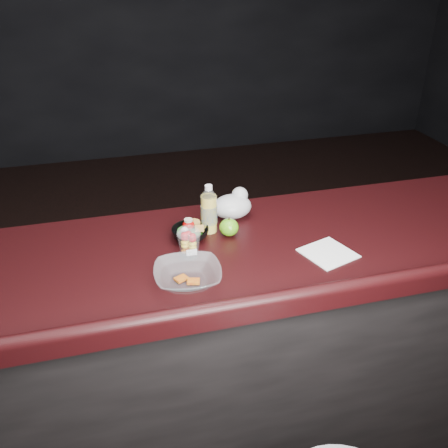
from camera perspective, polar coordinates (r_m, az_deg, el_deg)
The scene contains 9 objects.
room_shell at distance 1.21m, azimuth 1.58°, elevation 23.34°, with size 8.00×8.00×8.00m.
counter at distance 2.07m, azimuth -1.35°, elevation -14.95°, with size 4.06×0.71×1.02m.
lemonade_bottle at distance 1.84m, azimuth -1.74°, elevation 1.35°, with size 0.06×0.06×0.19m.
fruit_cup at distance 1.70m, azimuth -4.02°, elevation -2.01°, with size 0.08×0.08×0.12m.
green_apple at distance 1.83m, azimuth 0.58°, elevation -0.38°, with size 0.07×0.07×0.07m.
plastic_bag at distance 1.96m, azimuth 1.04°, elevation 2.18°, with size 0.15×0.13×0.11m.
snack_bowl at distance 1.82m, azimuth -3.92°, elevation -0.95°, with size 0.17×0.17×0.07m.
takeout_bowl at distance 1.58m, azimuth -4.17°, elevation -5.91°, with size 0.23×0.23×0.05m.
paper_napkin at distance 1.77m, azimuth 11.81°, elevation -3.28°, with size 0.16×0.16×0.00m, color white.
Camera 1 is at (-0.34, -1.16, 1.95)m, focal length 40.00 mm.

